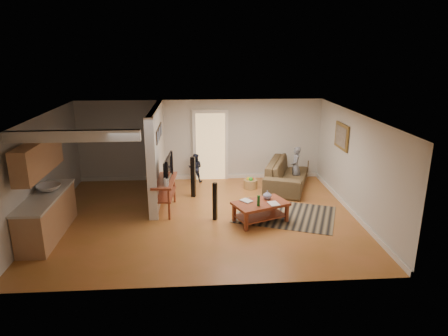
{
  "coord_description": "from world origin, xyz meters",
  "views": [
    {
      "loc": [
        -0.12,
        -9.11,
        4.0
      ],
      "look_at": [
        0.55,
        0.47,
        1.1
      ],
      "focal_mm": 32.0,
      "sensor_mm": 36.0,
      "label": 1
    }
  ],
  "objects": [
    {
      "name": "ground",
      "position": [
        0.0,
        0.0,
        0.0
      ],
      "size": [
        7.5,
        7.5,
        0.0
      ],
      "primitive_type": "plane",
      "color": "#976326",
      "rests_on": "ground"
    },
    {
      "name": "toddler",
      "position": [
        -0.19,
        2.7,
        0.0
      ],
      "size": [
        0.49,
        0.42,
        0.9
      ],
      "primitive_type": "imported",
      "rotation": [
        0.0,
        0.0,
        2.95
      ],
      "color": "#1B2139",
      "rests_on": "ground"
    },
    {
      "name": "child",
      "position": [
        2.82,
        2.17,
        0.0
      ],
      "size": [
        0.35,
        0.47,
        1.19
      ],
      "primitive_type": "imported",
      "rotation": [
        0.0,
        0.0,
        -1.72
      ],
      "color": "slate",
      "rests_on": "ground"
    },
    {
      "name": "area_rug",
      "position": [
        2.04,
        -0.03,
        0.01
      ],
      "size": [
        2.86,
        2.49,
        0.01
      ],
      "primitive_type": "cube",
      "rotation": [
        0.0,
        0.0,
        -0.37
      ],
      "color": "black",
      "rests_on": "ground"
    },
    {
      "name": "coffee_table",
      "position": [
        1.37,
        -0.39,
        0.38
      ],
      "size": [
        1.44,
        1.16,
        0.74
      ],
      "rotation": [
        0.0,
        0.0,
        0.39
      ],
      "color": "maroon",
      "rests_on": "ground"
    },
    {
      "name": "speaker_right",
      "position": [
        -0.24,
        1.4,
        0.57
      ],
      "size": [
        0.14,
        0.14,
        1.15
      ],
      "primitive_type": "cube",
      "rotation": [
        0.0,
        0.0,
        -0.29
      ],
      "color": "black",
      "rests_on": "ground"
    },
    {
      "name": "sofa",
      "position": [
        2.6,
        2.2,
        0.0
      ],
      "size": [
        1.93,
        2.9,
        0.79
      ],
      "primitive_type": "imported",
      "rotation": [
        0.0,
        0.0,
        1.22
      ],
      "color": "#4A4625",
      "rests_on": "ground"
    },
    {
      "name": "toy_basket",
      "position": [
        1.44,
        1.96,
        0.15
      ],
      "size": [
        0.41,
        0.41,
        0.36
      ],
      "color": "#9C6C43",
      "rests_on": "ground"
    },
    {
      "name": "tv_console",
      "position": [
        -0.94,
        0.44,
        0.76
      ],
      "size": [
        0.58,
        1.35,
        1.14
      ],
      "rotation": [
        0.0,
        0.0,
        -0.06
      ],
      "color": "maroon",
      "rests_on": "ground"
    },
    {
      "name": "speaker_left",
      "position": [
        0.28,
        -0.2,
        0.47
      ],
      "size": [
        0.12,
        0.12,
        0.94
      ],
      "primitive_type": "cube",
      "rotation": [
        0.0,
        0.0,
        -0.39
      ],
      "color": "black",
      "rests_on": "ground"
    },
    {
      "name": "room_shell",
      "position": [
        -1.07,
        0.43,
        1.46
      ],
      "size": [
        7.54,
        6.02,
        2.52
      ],
      "color": "beige",
      "rests_on": "ground"
    }
  ]
}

